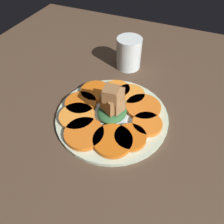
{
  "coord_description": "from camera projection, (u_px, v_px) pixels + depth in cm",
  "views": [
    {
      "loc": [
        35.76,
        15.28,
        45.31
      ],
      "look_at": [
        0.0,
        0.0,
        4.1
      ],
      "focal_mm": 35.0,
      "sensor_mm": 36.0,
      "label": 1
    }
  ],
  "objects": [
    {
      "name": "carrot_slice_6",
      "position": [
        96.0,
        91.0,
        0.63
      ],
      "size": [
        8.67,
        8.67,
        1.18
      ],
      "primitive_type": "cylinder",
      "color": "#D56013",
      "rests_on": "plate"
    },
    {
      "name": "carrot_slice_8",
      "position": [
        77.0,
        117.0,
        0.56
      ],
      "size": [
        9.21,
        9.21,
        1.18
      ],
      "primitive_type": "cylinder",
      "color": "orange",
      "rests_on": "plate"
    },
    {
      "name": "center_pile",
      "position": [
        113.0,
        103.0,
        0.55
      ],
      "size": [
        8.72,
        7.59,
        9.45
      ],
      "color": "#2D6033",
      "rests_on": "plate"
    },
    {
      "name": "fork",
      "position": [
        87.0,
        105.0,
        0.6
      ],
      "size": [
        19.73,
        2.85,
        0.4
      ],
      "rotation": [
        0.0,
        0.0,
        -0.06
      ],
      "color": "silver",
      "rests_on": "plate"
    },
    {
      "name": "carrot_slice_2",
      "position": [
        147.0,
        124.0,
        0.54
      ],
      "size": [
        7.5,
        7.5,
        1.18
      ],
      "primitive_type": "cylinder",
      "color": "orange",
      "rests_on": "plate"
    },
    {
      "name": "carrot_slice_1",
      "position": [
        130.0,
        137.0,
        0.52
      ],
      "size": [
        7.69,
        7.69,
        1.18
      ],
      "primitive_type": "cylinder",
      "color": "#D45F13",
      "rests_on": "plate"
    },
    {
      "name": "carrot_slice_7",
      "position": [
        80.0,
        104.0,
        0.59
      ],
      "size": [
        8.56,
        8.56,
        1.18
      ],
      "primitive_type": "cylinder",
      "color": "orange",
      "rests_on": "plate"
    },
    {
      "name": "table_slab",
      "position": [
        112.0,
        120.0,
        0.59
      ],
      "size": [
        120.0,
        120.0,
        2.0
      ],
      "primitive_type": "cube",
      "color": "#4C3828",
      "rests_on": "ground"
    },
    {
      "name": "carrot_slice_9",
      "position": [
        84.0,
        133.0,
        0.52
      ],
      "size": [
        9.63,
        9.63,
        1.18
      ],
      "primitive_type": "cylinder",
      "color": "orange",
      "rests_on": "plate"
    },
    {
      "name": "water_glass",
      "position": [
        129.0,
        53.0,
        0.71
      ],
      "size": [
        8.05,
        8.05,
        10.11
      ],
      "color": "silver",
      "rests_on": "table_slab"
    },
    {
      "name": "carrot_slice_5",
      "position": [
        117.0,
        89.0,
        0.63
      ],
      "size": [
        7.51,
        7.51,
        1.18
      ],
      "primitive_type": "cylinder",
      "color": "orange",
      "rests_on": "plate"
    },
    {
      "name": "carrot_slice_4",
      "position": [
        130.0,
        95.0,
        0.62
      ],
      "size": [
        8.15,
        8.15,
        1.18
      ],
      "primitive_type": "cylinder",
      "color": "orange",
      "rests_on": "plate"
    },
    {
      "name": "plate",
      "position": [
        112.0,
        116.0,
        0.58
      ],
      "size": [
        29.55,
        29.55,
        1.05
      ],
      "color": "beige",
      "rests_on": "table_slab"
    },
    {
      "name": "carrot_slice_3",
      "position": [
        143.0,
        107.0,
        0.58
      ],
      "size": [
        9.44,
        9.44,
        1.18
      ],
      "primitive_type": "cylinder",
      "color": "orange",
      "rests_on": "plate"
    },
    {
      "name": "carrot_slice_0",
      "position": [
        113.0,
        140.0,
        0.51
      ],
      "size": [
        9.41,
        9.41,
        1.18
      ],
      "primitive_type": "cylinder",
      "color": "#D35E11",
      "rests_on": "plate"
    }
  ]
}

